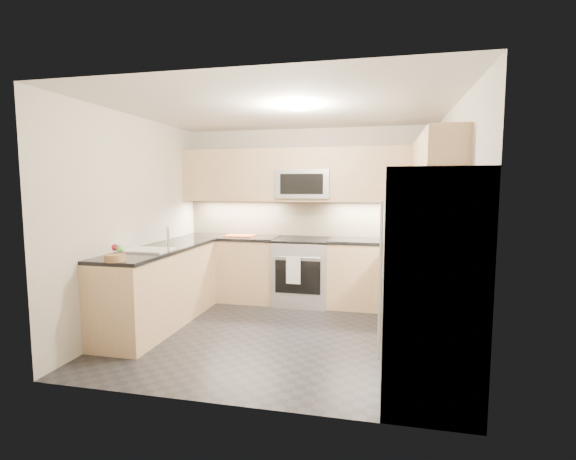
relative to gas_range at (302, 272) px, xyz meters
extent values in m
cube|color=black|center=(0.00, -1.28, -0.46)|extent=(3.60, 3.20, 0.00)
cube|color=beige|center=(0.00, -1.28, 2.04)|extent=(3.60, 3.20, 0.02)
cube|color=#BDB4A5|center=(0.00, 0.32, 0.79)|extent=(3.60, 0.02, 2.50)
cube|color=#BDB4A5|center=(0.00, -2.88, 0.79)|extent=(3.60, 0.02, 2.50)
cube|color=#BDB4A5|center=(-1.80, -1.28, 0.79)|extent=(0.02, 3.20, 2.50)
cube|color=#BDB4A5|center=(1.80, -1.28, 0.79)|extent=(0.02, 3.20, 2.50)
cube|color=tan|center=(-1.09, 0.02, -0.01)|extent=(1.42, 0.60, 0.90)
cube|color=tan|center=(1.09, 0.02, -0.01)|extent=(1.42, 0.60, 0.90)
cube|color=tan|center=(1.50, -1.12, -0.01)|extent=(0.60, 1.70, 0.90)
cube|color=tan|center=(-1.50, -1.28, -0.01)|extent=(0.60, 2.00, 0.90)
cube|color=black|center=(-1.09, 0.02, 0.47)|extent=(1.42, 0.63, 0.04)
cube|color=black|center=(1.09, 0.02, 0.47)|extent=(1.42, 0.63, 0.04)
cube|color=black|center=(1.50, -1.12, 0.47)|extent=(0.63, 1.70, 0.04)
cube|color=black|center=(-1.50, -1.28, 0.47)|extent=(0.63, 2.00, 0.04)
cube|color=tan|center=(0.00, 0.15, 1.37)|extent=(3.60, 0.35, 0.75)
cube|color=tan|center=(1.62, -1.00, 1.37)|extent=(0.35, 1.95, 0.75)
cube|color=#C5B18E|center=(0.00, 0.32, 0.74)|extent=(3.60, 0.01, 0.51)
cube|color=#C5B18E|center=(1.80, -0.82, 0.74)|extent=(0.01, 2.30, 0.51)
cube|color=#A9ADB1|center=(0.00, 0.00, 0.00)|extent=(0.76, 0.65, 0.91)
cube|color=black|center=(0.00, 0.00, 0.46)|extent=(0.76, 0.65, 0.03)
cube|color=black|center=(0.00, -0.33, -0.01)|extent=(0.62, 0.02, 0.45)
cylinder|color=#B2B5BA|center=(0.00, -0.35, 0.26)|extent=(0.60, 0.02, 0.02)
cube|color=#A2A5AA|center=(0.00, 0.12, 1.24)|extent=(0.76, 0.40, 0.40)
cube|color=black|center=(0.00, -0.08, 1.24)|extent=(0.60, 0.01, 0.28)
cube|color=#96979D|center=(1.45, -2.43, 0.45)|extent=(0.70, 0.90, 1.80)
cylinder|color=#B2B5BA|center=(1.08, -2.61, 0.49)|extent=(0.02, 0.02, 1.20)
cylinder|color=#B2B5BA|center=(1.08, -2.25, 0.49)|extent=(0.02, 0.02, 1.20)
cube|color=white|center=(-1.50, -1.53, 0.42)|extent=(0.52, 0.38, 0.16)
cylinder|color=silver|center=(-1.24, -1.53, 0.62)|extent=(0.03, 0.03, 0.28)
cylinder|color=#4AAD50|center=(1.44, -0.03, 0.56)|extent=(0.33, 0.33, 0.16)
cube|color=#D54114|center=(-0.94, 0.04, 0.49)|extent=(0.42, 0.30, 0.01)
cylinder|color=#936A44|center=(-1.44, -2.20, 0.52)|extent=(0.22, 0.22, 0.07)
sphere|color=#B41432|center=(-1.53, -2.06, 0.60)|extent=(0.07, 0.07, 0.07)
sphere|color=#5BBE51|center=(-1.43, -2.12, 0.60)|extent=(0.07, 0.07, 0.07)
cube|color=white|center=(-0.05, -0.37, 0.10)|extent=(0.20, 0.03, 0.37)
camera|label=1|loc=(1.07, -5.73, 1.21)|focal=26.00mm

